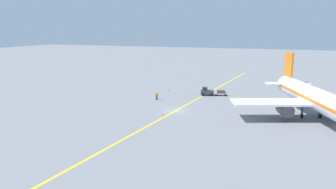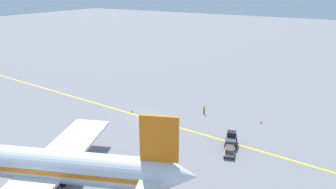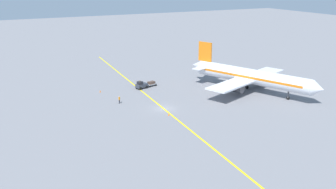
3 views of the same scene
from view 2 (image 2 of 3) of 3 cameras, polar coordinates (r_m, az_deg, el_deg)
ground_plane at (r=58.73m, az=-3.49°, el=-4.19°), size 400.00×400.00×0.00m
apron_yellow_centreline at (r=58.73m, az=-3.49°, el=-4.18°), size 9.41×119.69×0.01m
airplane_at_gate at (r=39.89m, az=-21.37°, el=-11.39°), size 27.96×34.13×10.60m
baggage_tug_dark at (r=50.03m, az=10.95°, el=-7.66°), size 3.31×2.44×2.11m
baggage_cart_trailing at (r=47.16m, az=10.66°, el=-9.56°), size 2.89×2.09×1.24m
ground_crew_worker at (r=60.62m, az=6.32°, el=-2.59°), size 0.39×0.48×1.68m
traffic_cone_near_nose at (r=58.76m, az=15.88°, el=-4.61°), size 0.32×0.32×0.55m
traffic_cone_mid_apron at (r=61.68m, az=-6.29°, el=-2.84°), size 0.32×0.32×0.55m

